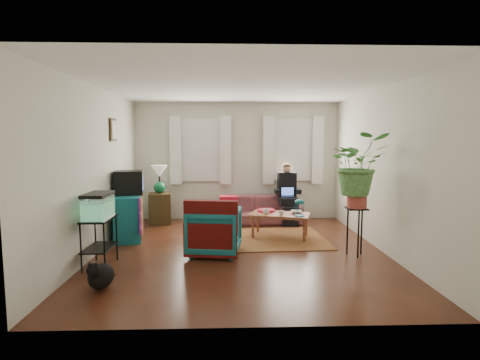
{
  "coord_description": "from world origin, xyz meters",
  "views": [
    {
      "loc": [
        -0.21,
        -5.86,
        1.76
      ],
      "look_at": [
        0.0,
        0.4,
        1.1
      ],
      "focal_mm": 28.0,
      "sensor_mm": 36.0,
      "label": 1
    }
  ],
  "objects_px": {
    "plant_stand": "(356,232)",
    "sofa": "(255,205)",
    "coffee_table": "(280,225)",
    "dresser": "(129,217)",
    "armchair": "(215,229)",
    "aquarium_stand": "(100,242)",
    "side_table": "(160,208)"
  },
  "relations": [
    {
      "from": "plant_stand",
      "to": "sofa",
      "type": "bearing_deg",
      "value": 120.15
    },
    {
      "from": "coffee_table",
      "to": "dresser",
      "type": "bearing_deg",
      "value": -162.77
    },
    {
      "from": "armchair",
      "to": "plant_stand",
      "type": "distance_m",
      "value": 2.17
    },
    {
      "from": "aquarium_stand",
      "to": "side_table",
      "type": "bearing_deg",
      "value": 82.99
    },
    {
      "from": "side_table",
      "to": "armchair",
      "type": "distance_m",
      "value": 2.52
    },
    {
      "from": "dresser",
      "to": "armchair",
      "type": "xyz_separation_m",
      "value": [
        1.58,
        -0.95,
        -0.0
      ]
    },
    {
      "from": "coffee_table",
      "to": "plant_stand",
      "type": "relative_size",
      "value": 1.41
    },
    {
      "from": "dresser",
      "to": "armchair",
      "type": "distance_m",
      "value": 1.84
    },
    {
      "from": "sofa",
      "to": "plant_stand",
      "type": "distance_m",
      "value": 2.74
    },
    {
      "from": "armchair",
      "to": "sofa",
      "type": "bearing_deg",
      "value": -101.49
    },
    {
      "from": "coffee_table",
      "to": "sofa",
      "type": "bearing_deg",
      "value": 123.66
    },
    {
      "from": "dresser",
      "to": "aquarium_stand",
      "type": "xyz_separation_m",
      "value": [
        -0.01,
        -1.5,
        -0.05
      ]
    },
    {
      "from": "sofa",
      "to": "coffee_table",
      "type": "relative_size",
      "value": 1.86
    },
    {
      "from": "side_table",
      "to": "plant_stand",
      "type": "distance_m",
      "value": 4.14
    },
    {
      "from": "side_table",
      "to": "dresser",
      "type": "height_order",
      "value": "dresser"
    },
    {
      "from": "side_table",
      "to": "aquarium_stand",
      "type": "bearing_deg",
      "value": -97.27
    },
    {
      "from": "dresser",
      "to": "plant_stand",
      "type": "distance_m",
      "value": 3.9
    },
    {
      "from": "side_table",
      "to": "coffee_table",
      "type": "relative_size",
      "value": 0.62
    },
    {
      "from": "armchair",
      "to": "aquarium_stand",
      "type": "bearing_deg",
      "value": 27.3
    },
    {
      "from": "side_table",
      "to": "plant_stand",
      "type": "xyz_separation_m",
      "value": [
        3.4,
        -2.36,
        0.05
      ]
    },
    {
      "from": "dresser",
      "to": "plant_stand",
      "type": "bearing_deg",
      "value": -27.23
    },
    {
      "from": "aquarium_stand",
      "to": "dresser",
      "type": "bearing_deg",
      "value": 89.88
    },
    {
      "from": "sofa",
      "to": "dresser",
      "type": "bearing_deg",
      "value": -153.54
    },
    {
      "from": "armchair",
      "to": "plant_stand",
      "type": "bearing_deg",
      "value": -176.35
    },
    {
      "from": "armchair",
      "to": "plant_stand",
      "type": "height_order",
      "value": "armchair"
    },
    {
      "from": "sofa",
      "to": "armchair",
      "type": "bearing_deg",
      "value": -111.09
    },
    {
      "from": "side_table",
      "to": "coffee_table",
      "type": "xyz_separation_m",
      "value": [
        2.4,
        -1.21,
        -0.11
      ]
    },
    {
      "from": "side_table",
      "to": "sofa",
      "type": "bearing_deg",
      "value": 0.26
    },
    {
      "from": "sofa",
      "to": "side_table",
      "type": "relative_size",
      "value": 2.99
    },
    {
      "from": "dresser",
      "to": "aquarium_stand",
      "type": "height_order",
      "value": "dresser"
    },
    {
      "from": "armchair",
      "to": "dresser",
      "type": "bearing_deg",
      "value": -22.97
    },
    {
      "from": "sofa",
      "to": "armchair",
      "type": "xyz_separation_m",
      "value": [
        -0.79,
        -2.2,
        0.01
      ]
    }
  ]
}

